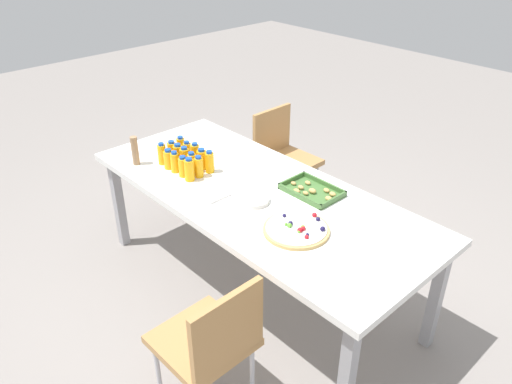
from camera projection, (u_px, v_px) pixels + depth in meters
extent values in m
plane|color=gray|center=(256.00, 286.00, 3.28)|extent=(12.00, 12.00, 0.00)
cube|color=white|center=(256.00, 194.00, 2.93)|extent=(2.19, 0.93, 0.04)
cube|color=#99999E|center=(119.00, 203.00, 3.53)|extent=(0.06, 0.06, 0.69)
cube|color=#99999E|center=(347.00, 377.00, 2.24)|extent=(0.06, 0.06, 0.69)
cube|color=#99999E|center=(205.00, 169.00, 3.98)|extent=(0.06, 0.06, 0.69)
cube|color=#99999E|center=(436.00, 297.00, 2.69)|extent=(0.06, 0.06, 0.69)
cube|color=#B7844C|center=(288.00, 162.00, 3.85)|extent=(0.41, 0.41, 0.04)
cube|color=#B7844C|center=(272.00, 132.00, 3.87)|extent=(0.04, 0.38, 0.38)
cylinder|color=silver|center=(316.00, 190.00, 3.97)|extent=(0.02, 0.02, 0.41)
cylinder|color=silver|center=(288.00, 204.00, 3.78)|extent=(0.02, 0.02, 0.41)
cylinder|color=silver|center=(287.00, 176.00, 4.17)|extent=(0.02, 0.02, 0.41)
cylinder|color=silver|center=(259.00, 189.00, 3.98)|extent=(0.02, 0.02, 0.41)
cube|color=#B7844C|center=(203.00, 340.00, 2.28)|extent=(0.41, 0.41, 0.04)
cube|color=#B7844C|center=(228.00, 332.00, 2.07)|extent=(0.04, 0.38, 0.38)
cylinder|color=silver|center=(159.00, 376.00, 2.41)|extent=(0.02, 0.02, 0.41)
cylinder|color=silver|center=(210.00, 341.00, 2.60)|extent=(0.02, 0.02, 0.41)
cylinder|color=silver|center=(252.00, 377.00, 2.40)|extent=(0.02, 0.02, 0.41)
cylinder|color=#F9AD14|center=(162.00, 155.00, 3.19)|extent=(0.05, 0.05, 0.13)
cylinder|color=blue|center=(161.00, 144.00, 3.15)|extent=(0.03, 0.03, 0.02)
cylinder|color=#FAAC14|center=(169.00, 160.00, 3.14)|extent=(0.06, 0.06, 0.12)
cylinder|color=blue|center=(168.00, 150.00, 3.10)|extent=(0.04, 0.04, 0.02)
cylinder|color=#F9AC14|center=(175.00, 163.00, 3.09)|extent=(0.05, 0.05, 0.12)
cylinder|color=blue|center=(174.00, 153.00, 3.06)|extent=(0.03, 0.03, 0.02)
cylinder|color=#F9AD14|center=(183.00, 167.00, 3.04)|extent=(0.06, 0.06, 0.12)
cylinder|color=blue|center=(183.00, 158.00, 3.01)|extent=(0.04, 0.04, 0.02)
cylinder|color=#FAAC14|center=(189.00, 170.00, 2.99)|extent=(0.06, 0.06, 0.13)
cylinder|color=blue|center=(189.00, 159.00, 2.96)|extent=(0.04, 0.04, 0.02)
cylinder|color=#F9AE14|center=(172.00, 152.00, 3.23)|extent=(0.06, 0.06, 0.12)
cylinder|color=blue|center=(171.00, 142.00, 3.20)|extent=(0.04, 0.04, 0.02)
cylinder|color=#F9AE14|center=(178.00, 155.00, 3.19)|extent=(0.06, 0.06, 0.12)
cylinder|color=blue|center=(177.00, 145.00, 3.15)|extent=(0.04, 0.04, 0.02)
cylinder|color=#F9AD14|center=(185.00, 159.00, 3.13)|extent=(0.06, 0.06, 0.13)
cylinder|color=blue|center=(184.00, 148.00, 3.09)|extent=(0.04, 0.04, 0.02)
cylinder|color=#F9AE14|center=(192.00, 164.00, 3.08)|extent=(0.06, 0.06, 0.12)
cylinder|color=blue|center=(191.00, 154.00, 3.05)|extent=(0.04, 0.04, 0.02)
cylinder|color=#FAAC14|center=(199.00, 168.00, 3.04)|extent=(0.05, 0.05, 0.12)
cylinder|color=blue|center=(198.00, 157.00, 3.00)|extent=(0.04, 0.04, 0.02)
cylinder|color=#F9AC14|center=(181.00, 148.00, 3.27)|extent=(0.05, 0.05, 0.13)
cylinder|color=blue|center=(180.00, 138.00, 3.24)|extent=(0.04, 0.04, 0.02)
cylinder|color=#F9AC14|center=(187.00, 152.00, 3.23)|extent=(0.05, 0.05, 0.12)
cylinder|color=blue|center=(187.00, 143.00, 3.19)|extent=(0.03, 0.03, 0.02)
cylinder|color=#FAAE14|center=(195.00, 155.00, 3.18)|extent=(0.05, 0.05, 0.13)
cylinder|color=blue|center=(195.00, 144.00, 3.14)|extent=(0.04, 0.04, 0.02)
cylinder|color=#F9AE14|center=(202.00, 160.00, 3.13)|extent=(0.06, 0.06, 0.12)
cylinder|color=blue|center=(201.00, 150.00, 3.10)|extent=(0.04, 0.04, 0.02)
cylinder|color=#F9AC14|center=(210.00, 163.00, 3.09)|extent=(0.06, 0.06, 0.13)
cylinder|color=blue|center=(209.00, 152.00, 3.05)|extent=(0.04, 0.04, 0.02)
cylinder|color=tan|center=(296.00, 230.00, 2.55)|extent=(0.34, 0.34, 0.02)
cylinder|color=white|center=(296.00, 228.00, 2.55)|extent=(0.31, 0.31, 0.01)
sphere|color=#1E1947|center=(284.00, 216.00, 2.63)|extent=(0.02, 0.02, 0.02)
sphere|color=#1E1947|center=(323.00, 229.00, 2.52)|extent=(0.03, 0.03, 0.03)
sphere|color=red|center=(303.00, 229.00, 2.52)|extent=(0.02, 0.02, 0.02)
sphere|color=red|center=(307.00, 237.00, 2.46)|extent=(0.02, 0.02, 0.02)
sphere|color=#1E1947|center=(307.00, 234.00, 2.48)|extent=(0.02, 0.02, 0.02)
sphere|color=#66B238|center=(290.00, 225.00, 2.54)|extent=(0.03, 0.03, 0.03)
sphere|color=#1E1947|center=(318.00, 219.00, 2.60)|extent=(0.02, 0.02, 0.02)
sphere|color=#66B238|center=(300.00, 230.00, 2.51)|extent=(0.02, 0.02, 0.02)
sphere|color=red|center=(314.00, 215.00, 2.63)|extent=(0.03, 0.03, 0.03)
sphere|color=red|center=(300.00, 230.00, 2.51)|extent=(0.03, 0.03, 0.03)
sphere|color=#66B238|center=(303.00, 227.00, 2.53)|extent=(0.02, 0.02, 0.02)
sphere|color=#1E1947|center=(290.00, 223.00, 2.56)|extent=(0.02, 0.02, 0.02)
sphere|color=#66B238|center=(299.00, 232.00, 2.50)|extent=(0.02, 0.02, 0.02)
sphere|color=#66B238|center=(286.00, 224.00, 2.56)|extent=(0.02, 0.02, 0.02)
cube|color=#477238|center=(312.00, 192.00, 2.90)|extent=(0.33, 0.23, 0.01)
cube|color=#477238|center=(299.00, 196.00, 2.83)|extent=(0.33, 0.01, 0.03)
cube|color=#477238|center=(324.00, 184.00, 2.95)|extent=(0.33, 0.01, 0.03)
cube|color=#477238|center=(292.00, 180.00, 2.99)|extent=(0.01, 0.23, 0.03)
cube|color=#477238|center=(333.00, 200.00, 2.79)|extent=(0.01, 0.23, 0.03)
ellipsoid|color=tan|center=(312.00, 191.00, 2.87)|extent=(0.05, 0.03, 0.03)
ellipsoid|color=tan|center=(329.00, 199.00, 2.80)|extent=(0.05, 0.03, 0.03)
ellipsoid|color=tan|center=(327.00, 190.00, 2.88)|extent=(0.04, 0.03, 0.02)
ellipsoid|color=tan|center=(308.00, 183.00, 2.96)|extent=(0.04, 0.03, 0.02)
ellipsoid|color=tan|center=(333.00, 194.00, 2.84)|extent=(0.04, 0.03, 0.02)
ellipsoid|color=tan|center=(301.00, 187.00, 2.91)|extent=(0.04, 0.03, 0.02)
ellipsoid|color=tan|center=(293.00, 183.00, 2.96)|extent=(0.04, 0.03, 0.02)
ellipsoid|color=tan|center=(297.00, 191.00, 2.87)|extent=(0.05, 0.03, 0.03)
ellipsoid|color=tan|center=(306.00, 193.00, 2.85)|extent=(0.04, 0.03, 0.02)
cylinder|color=silver|center=(254.00, 202.00, 2.81)|extent=(0.18, 0.18, 0.00)
cylinder|color=silver|center=(254.00, 201.00, 2.80)|extent=(0.18, 0.18, 0.00)
cylinder|color=silver|center=(254.00, 200.00, 2.80)|extent=(0.18, 0.18, 0.00)
cylinder|color=silver|center=(254.00, 199.00, 2.80)|extent=(0.18, 0.18, 0.00)
cylinder|color=silver|center=(254.00, 198.00, 2.80)|extent=(0.18, 0.18, 0.00)
cube|color=white|center=(213.00, 194.00, 2.87)|extent=(0.15, 0.15, 0.01)
cylinder|color=#9E7A56|center=(135.00, 151.00, 3.17)|extent=(0.04, 0.04, 0.19)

